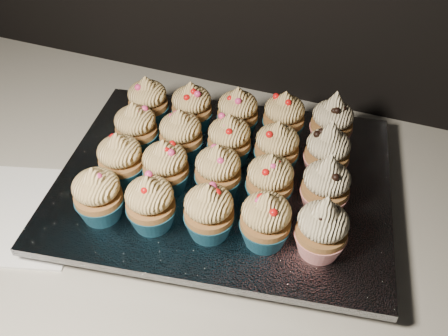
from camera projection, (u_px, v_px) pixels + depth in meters
name	position (u px, v px, depth m)	size (l,w,h in m)	color
worktop	(366.00, 258.00, 0.67)	(2.44, 0.64, 0.04)	beige
napkin	(19.00, 213.00, 0.70)	(0.18, 0.18, 0.00)	white
baking_tray	(224.00, 188.00, 0.72)	(0.43, 0.33, 0.02)	black
foil_lining	(224.00, 179.00, 0.71)	(0.46, 0.36, 0.01)	silver
cupcake_0	(98.00, 195.00, 0.63)	(0.06, 0.06, 0.08)	navy
cupcake_1	(150.00, 203.00, 0.62)	(0.06, 0.06, 0.08)	navy
cupcake_2	(209.00, 212.00, 0.61)	(0.06, 0.06, 0.08)	navy
cupcake_3	(266.00, 220.00, 0.60)	(0.06, 0.06, 0.08)	navy
cupcake_4	(322.00, 229.00, 0.58)	(0.06, 0.06, 0.10)	red
cupcake_5	(121.00, 160.00, 0.68)	(0.06, 0.06, 0.08)	navy
cupcake_6	(166.00, 167.00, 0.67)	(0.06, 0.06, 0.08)	navy
cupcake_7	(218.00, 172.00, 0.66)	(0.06, 0.06, 0.08)	navy
cupcake_8	(270.00, 181.00, 0.65)	(0.06, 0.06, 0.08)	navy
cupcake_9	(326.00, 186.00, 0.64)	(0.06, 0.06, 0.10)	red
cupcake_10	(136.00, 128.00, 0.73)	(0.06, 0.06, 0.08)	navy
cupcake_11	(181.00, 135.00, 0.72)	(0.06, 0.06, 0.08)	navy
cupcake_12	(229.00, 141.00, 0.71)	(0.06, 0.06, 0.08)	navy
cupcake_13	(277.00, 148.00, 0.70)	(0.06, 0.06, 0.08)	navy
cupcake_14	(327.00, 152.00, 0.69)	(0.06, 0.06, 0.10)	red
cupcake_15	(148.00, 102.00, 0.78)	(0.06, 0.06, 0.08)	navy
cupcake_16	(192.00, 108.00, 0.77)	(0.06, 0.06, 0.08)	navy
cupcake_17	(238.00, 113.00, 0.76)	(0.06, 0.06, 0.08)	navy
cupcake_18	(284.00, 117.00, 0.75)	(0.06, 0.06, 0.08)	navy
cupcake_19	(332.00, 122.00, 0.74)	(0.06, 0.06, 0.10)	red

